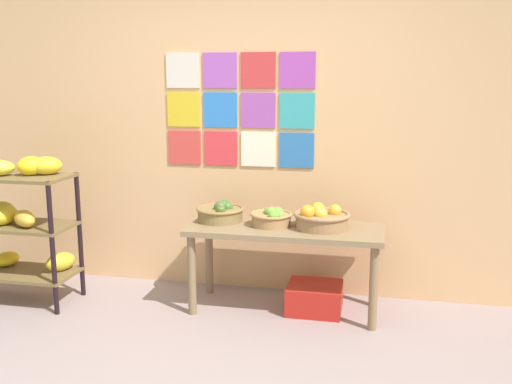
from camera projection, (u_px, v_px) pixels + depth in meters
name	position (u px, v px, depth m)	size (l,w,h in m)	color
back_wall_with_art	(250.00, 125.00, 4.48)	(4.93, 0.07, 2.67)	#E1AB76
banana_shelf_unit	(17.00, 216.00, 4.32)	(0.86, 0.46, 1.13)	black
display_table	(285.00, 239.00, 4.14)	(1.41, 0.56, 0.64)	#866D4C
fruit_basket_back_left	(321.00, 218.00, 4.09)	(0.41, 0.41, 0.18)	#9B724B
fruit_basket_centre	(272.00, 217.00, 4.15)	(0.31, 0.31, 0.14)	#A5784D
fruit_basket_left	(221.00, 212.00, 4.30)	(0.36, 0.36, 0.15)	olive
produce_crate_under_table	(315.00, 298.00, 4.21)	(0.40, 0.35, 0.20)	#B32018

